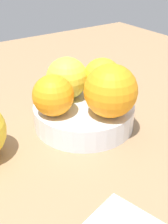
{
  "coord_description": "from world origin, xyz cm",
  "views": [
    {
      "loc": [
        -34.6,
        23.66,
        26.27
      ],
      "look_at": [
        0.0,
        0.0,
        2.26
      ],
      "focal_mm": 46.46,
      "sensor_mm": 36.0,
      "label": 1
    }
  ],
  "objects_px": {
    "orange_in_bowl_1": "(67,78)",
    "fruit_bowl": "(84,114)",
    "orange_in_bowl_0": "(52,94)",
    "orange_in_bowl_3": "(111,91)",
    "orange_in_bowl_2": "(102,77)"
  },
  "relations": [
    {
      "from": "orange_in_bowl_1",
      "to": "fruit_bowl",
      "type": "bearing_deg",
      "value": -167.77
    },
    {
      "from": "orange_in_bowl_0",
      "to": "orange_in_bowl_3",
      "type": "relative_size",
      "value": 0.78
    },
    {
      "from": "fruit_bowl",
      "to": "orange_in_bowl_2",
      "type": "bearing_deg",
      "value": -74.59
    },
    {
      "from": "orange_in_bowl_0",
      "to": "orange_in_bowl_2",
      "type": "xyz_separation_m",
      "value": [
        0.01,
        -0.1,
        0.0
      ]
    },
    {
      "from": "fruit_bowl",
      "to": "orange_in_bowl_3",
      "type": "relative_size",
      "value": 2.07
    },
    {
      "from": "fruit_bowl",
      "to": "orange_in_bowl_3",
      "type": "xyz_separation_m",
      "value": [
        -0.05,
        -0.01,
        0.06
      ]
    },
    {
      "from": "orange_in_bowl_2",
      "to": "fruit_bowl",
      "type": "bearing_deg",
      "value": 105.41
    },
    {
      "from": "fruit_bowl",
      "to": "orange_in_bowl_2",
      "type": "xyz_separation_m",
      "value": [
        0.01,
        -0.05,
        0.05
      ]
    },
    {
      "from": "orange_in_bowl_1",
      "to": "orange_in_bowl_3",
      "type": "height_order",
      "value": "orange_in_bowl_3"
    },
    {
      "from": "orange_in_bowl_1",
      "to": "orange_in_bowl_3",
      "type": "bearing_deg",
      "value": -166.3
    },
    {
      "from": "orange_in_bowl_3",
      "to": "orange_in_bowl_0",
      "type": "bearing_deg",
      "value": 51.96
    },
    {
      "from": "orange_in_bowl_2",
      "to": "orange_in_bowl_0",
      "type": "bearing_deg",
      "value": 94.88
    },
    {
      "from": "orange_in_bowl_1",
      "to": "orange_in_bowl_3",
      "type": "distance_m",
      "value": 0.09
    },
    {
      "from": "orange_in_bowl_2",
      "to": "orange_in_bowl_3",
      "type": "relative_size",
      "value": 0.81
    },
    {
      "from": "orange_in_bowl_0",
      "to": "orange_in_bowl_2",
      "type": "relative_size",
      "value": 0.97
    }
  ]
}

